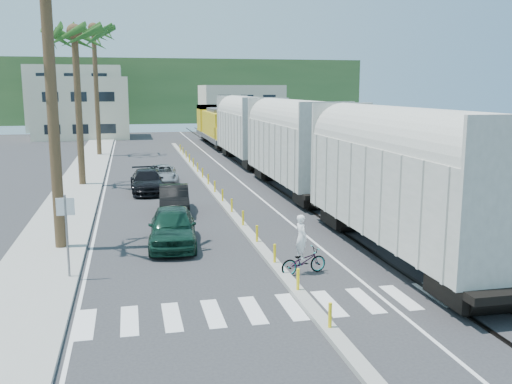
# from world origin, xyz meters

# --- Properties ---
(ground) EXTENTS (140.00, 140.00, 0.00)m
(ground) POSITION_xyz_m (0.00, 0.00, 0.00)
(ground) COLOR #28282B
(ground) RESTS_ON ground
(sidewalk) EXTENTS (3.00, 90.00, 0.15)m
(sidewalk) POSITION_xyz_m (-8.50, 25.00, 0.07)
(sidewalk) COLOR gray
(sidewalk) RESTS_ON ground
(rails) EXTENTS (1.56, 100.00, 0.06)m
(rails) POSITION_xyz_m (5.00, 28.00, 0.03)
(rails) COLOR black
(rails) RESTS_ON ground
(median) EXTENTS (0.45, 60.00, 0.85)m
(median) POSITION_xyz_m (0.00, 19.96, 0.09)
(median) COLOR gray
(median) RESTS_ON ground
(crosswalk) EXTENTS (14.00, 2.20, 0.01)m
(crosswalk) POSITION_xyz_m (0.00, -2.00, 0.01)
(crosswalk) COLOR silver
(crosswalk) RESTS_ON ground
(lane_markings) EXTENTS (9.42, 90.00, 0.01)m
(lane_markings) POSITION_xyz_m (-2.15, 25.00, 0.00)
(lane_markings) COLOR silver
(lane_markings) RESTS_ON ground
(freight_train) EXTENTS (3.00, 60.94, 5.85)m
(freight_train) POSITION_xyz_m (5.00, 22.75, 2.91)
(freight_train) COLOR #A9A79B
(freight_train) RESTS_ON ground
(palm_trees) EXTENTS (3.50, 37.20, 13.75)m
(palm_trees) POSITION_xyz_m (-8.10, 22.70, 10.81)
(palm_trees) COLOR brown
(palm_trees) RESTS_ON ground
(street_sign) EXTENTS (0.60, 0.08, 3.00)m
(street_sign) POSITION_xyz_m (-7.30, 2.00, 1.97)
(street_sign) COLOR slate
(street_sign) RESTS_ON ground
(buildings) EXTENTS (38.00, 27.00, 10.00)m
(buildings) POSITION_xyz_m (-6.41, 71.66, 4.36)
(buildings) COLOR beige
(buildings) RESTS_ON ground
(hillside) EXTENTS (80.00, 20.00, 12.00)m
(hillside) POSITION_xyz_m (0.00, 100.00, 6.00)
(hillside) COLOR #385628
(hillside) RESTS_ON ground
(car_lead) EXTENTS (2.72, 5.13, 1.64)m
(car_lead) POSITION_xyz_m (-3.47, 5.68, 0.82)
(car_lead) COLOR #113325
(car_lead) RESTS_ON ground
(car_second) EXTENTS (2.04, 4.54, 1.44)m
(car_second) POSITION_xyz_m (-2.89, 12.25, 0.72)
(car_second) COLOR black
(car_second) RESTS_ON ground
(car_third) EXTENTS (2.23, 5.03, 1.43)m
(car_third) POSITION_xyz_m (-4.10, 18.58, 0.72)
(car_third) COLOR black
(car_third) RESTS_ON ground
(car_rear) EXTENTS (2.24, 4.63, 1.27)m
(car_rear) POSITION_xyz_m (-2.97, 21.91, 0.64)
(car_rear) COLOR #9C9EA1
(car_rear) RESTS_ON ground
(cyclist) EXTENTS (1.34, 2.02, 2.16)m
(cyclist) POSITION_xyz_m (0.77, 0.94, 0.68)
(cyclist) COLOR #9EA0A5
(cyclist) RESTS_ON ground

